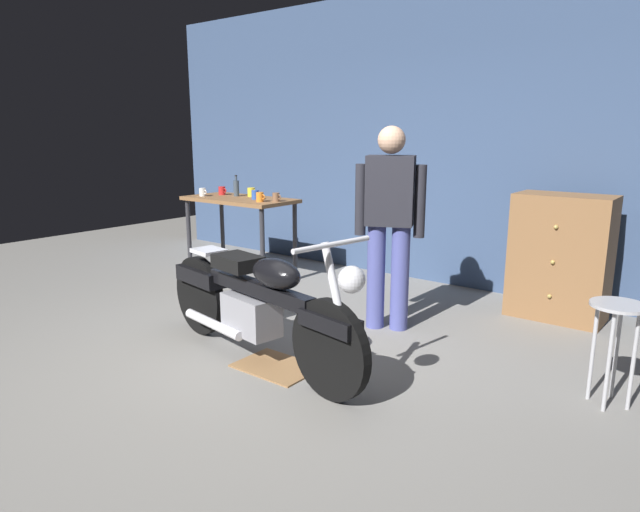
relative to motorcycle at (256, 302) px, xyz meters
The scene contains 15 objects.
ground_plane 0.45m from the motorcycle, 85.55° to the left, with size 12.00×12.00×0.00m, color gray.
back_wall 3.05m from the motorcycle, 89.94° to the left, with size 8.00×0.12×3.10m, color #384C70.
workbench 2.51m from the motorcycle, 138.31° to the left, with size 1.30×0.64×0.90m.
motorcycle is the anchor object (origin of this frame).
person_standing 1.33m from the motorcycle, 72.82° to the left, with size 0.53×0.35×1.67m.
shop_stool 2.30m from the motorcycle, 21.62° to the left, with size 0.32×0.32×0.64m.
wooden_dresser 2.74m from the motorcycle, 58.80° to the left, with size 0.80×0.47×1.10m.
drip_tray 0.48m from the motorcycle, ahead, with size 0.56×0.40×0.01m, color olive.
mug_white_ceramic 2.80m from the motorcycle, 146.80° to the left, with size 0.11×0.07×0.09m.
mug_red_diner 2.88m from the motorcycle, 142.06° to the left, with size 0.11×0.08×0.10m.
mug_yellow_tall 2.63m from the motorcycle, 135.19° to the left, with size 0.12×0.09×0.10m.
mug_blue_enamel 2.36m from the motorcycle, 134.17° to the left, with size 0.11×0.08×0.10m.
mug_brown_stoneware 2.16m from the motorcycle, 128.18° to the left, with size 0.11×0.08×0.09m.
mug_orange_travel 2.15m from the motorcycle, 132.81° to the left, with size 0.11×0.08×0.10m.
bottle 2.71m from the motorcycle, 138.86° to the left, with size 0.06×0.06×0.24m.
Camera 1 is at (2.65, -2.72, 1.62)m, focal length 31.09 mm.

